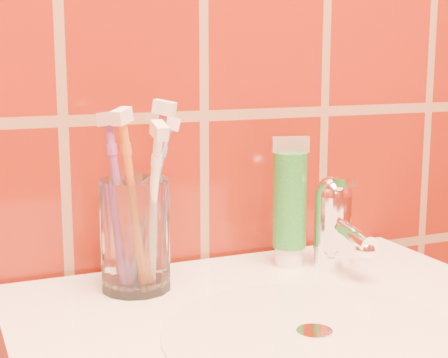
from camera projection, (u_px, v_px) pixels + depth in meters
name	position (u px, v px, depth m)	size (l,w,h in m)	color
glass_tumbler	(135.00, 235.00, 0.79)	(0.08, 0.08, 0.13)	white
toothpaste_tube	(290.00, 206.00, 0.88)	(0.05, 0.04, 0.17)	white
faucet	(335.00, 220.00, 0.87)	(0.05, 0.11, 0.12)	white
toothbrush_0	(152.00, 211.00, 0.76)	(0.03, 0.08, 0.21)	white
toothbrush_1	(134.00, 205.00, 0.76)	(0.05, 0.05, 0.22)	#C66923
toothbrush_2	(150.00, 202.00, 0.81)	(0.08, 0.05, 0.20)	#75A6D0
toothbrush_3	(152.00, 197.00, 0.79)	(0.05, 0.05, 0.23)	#AB2436
toothbrush_4	(119.00, 204.00, 0.79)	(0.04, 0.05, 0.21)	#844493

